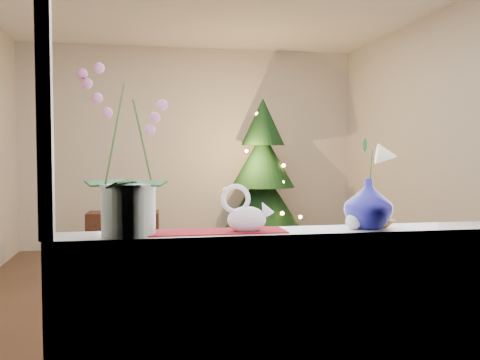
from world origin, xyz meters
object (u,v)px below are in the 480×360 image
at_px(blue_vase, 368,199).
at_px(xmas_tree, 263,175).
at_px(amber_dish, 375,224).
at_px(paperweight, 354,221).
at_px(orchid_pot, 128,150).
at_px(swan, 247,209).
at_px(side_table, 124,238).

height_order(blue_vase, xmas_tree, xmas_tree).
bearing_deg(amber_dish, paperweight, -159.92).
relative_size(blue_vase, paperweight, 3.60).
relative_size(orchid_pot, blue_vase, 2.71).
relative_size(amber_dish, xmas_tree, 0.07).
distance_m(blue_vase, xmas_tree, 4.35).
bearing_deg(swan, side_table, 91.53).
bearing_deg(paperweight, orchid_pot, 178.70).
height_order(blue_vase, paperweight, blue_vase).
xyz_separation_m(paperweight, xmas_tree, (0.57, 4.36, 0.03)).
xyz_separation_m(amber_dish, side_table, (-1.33, 3.82, -0.64)).
distance_m(swan, xmas_tree, 4.47).
relative_size(xmas_tree, side_table, 2.47).
bearing_deg(orchid_pot, blue_vase, 0.26).
xyz_separation_m(xmas_tree, side_table, (-1.76, -0.49, -0.69)).
bearing_deg(paperweight, swan, 178.00).
distance_m(swan, blue_vase, 0.61).
xyz_separation_m(orchid_pot, side_table, (-0.14, 3.84, -1.00)).
height_order(swan, amber_dish, swan).
relative_size(paperweight, side_table, 0.10).
bearing_deg(amber_dish, orchid_pot, -178.79).
relative_size(orchid_pot, xmas_tree, 0.38).
bearing_deg(blue_vase, orchid_pot, -179.74).
distance_m(orchid_pot, swan, 0.60).
xyz_separation_m(blue_vase, side_table, (-1.28, 3.84, -0.76)).
distance_m(blue_vase, paperweight, 0.14).
relative_size(swan, blue_vase, 0.88).
xyz_separation_m(swan, xmas_tree, (1.08, 4.34, -0.03)).
height_order(paperweight, xmas_tree, xmas_tree).
bearing_deg(orchid_pot, swan, -0.63).
bearing_deg(paperweight, side_table, 107.18).
bearing_deg(blue_vase, amber_dish, 22.84).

